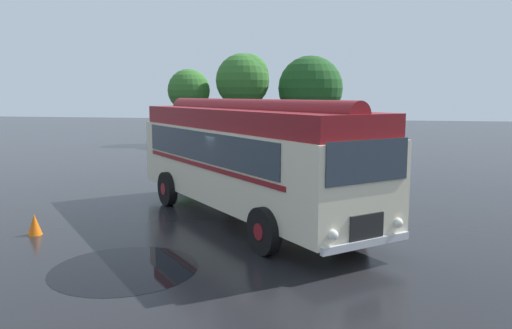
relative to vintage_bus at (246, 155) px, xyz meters
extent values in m
plane|color=black|center=(0.30, -0.08, -1.89)|extent=(120.00, 120.00, 0.00)
cube|color=beige|center=(-0.01, 0.01, -0.29)|extent=(8.63, 9.04, 2.10)
cube|color=maroon|center=(-0.01, 0.01, 1.04)|extent=(8.34, 8.76, 0.56)
cylinder|color=maroon|center=(-0.01, 0.01, 1.30)|extent=(6.89, 7.38, 0.60)
cube|color=#2D3842|center=(0.72, 1.09, 0.28)|extent=(5.46, 5.90, 0.84)
cube|color=#2D3842|center=(-1.14, -0.63, 0.28)|extent=(5.46, 5.90, 0.84)
cube|color=maroon|center=(0.78, 1.01, -0.26)|extent=(5.59, 6.04, 0.12)
cube|color=maroon|center=(-1.07, -0.70, -0.26)|extent=(5.59, 6.04, 0.12)
cube|color=#2D3842|center=(3.40, -3.67, 0.38)|extent=(1.64, 1.52, 0.88)
cube|color=black|center=(3.40, -3.68, -0.99)|extent=(0.70, 0.66, 0.56)
cube|color=silver|center=(3.42, -3.69, -1.32)|extent=(1.81, 1.69, 0.16)
sphere|color=white|center=(4.07, -3.07, -1.02)|extent=(0.22, 0.22, 0.22)
sphere|color=white|center=(2.75, -4.29, -1.02)|extent=(0.22, 0.22, 0.22)
cylinder|color=black|center=(3.05, -1.38, -1.34)|extent=(0.95, 1.00, 1.10)
cylinder|color=maroon|center=(3.05, -1.38, -1.34)|extent=(0.50, 0.50, 0.39)
cylinder|color=black|center=(1.14, -3.15, -1.34)|extent=(0.95, 1.00, 1.10)
cylinder|color=maroon|center=(1.14, -3.15, -1.34)|extent=(0.50, 0.50, 0.39)
cylinder|color=black|center=(-1.02, 3.02, -1.34)|extent=(0.95, 1.00, 1.10)
cylinder|color=maroon|center=(-1.02, 3.02, -1.34)|extent=(0.50, 0.50, 0.39)
cylinder|color=black|center=(-2.93, 1.25, -1.34)|extent=(0.95, 1.00, 1.10)
cylinder|color=maroon|center=(-2.93, 1.25, -1.34)|extent=(0.50, 0.50, 0.39)
cube|color=#4C5156|center=(-0.52, 14.50, -1.22)|extent=(2.20, 4.38, 0.70)
cube|color=#4C5156|center=(-0.50, 14.64, -0.55)|extent=(1.75, 2.35, 0.64)
cube|color=#2D3842|center=(0.25, 14.55, -0.55)|extent=(0.26, 1.92, 0.50)
cube|color=#2D3842|center=(-1.26, 14.74, -0.55)|extent=(0.26, 1.92, 0.50)
cylinder|color=black|center=(0.19, 13.10, -1.57)|extent=(0.28, 0.66, 0.64)
cylinder|color=black|center=(-1.55, 13.31, -1.57)|extent=(0.28, 0.66, 0.64)
cylinder|color=black|center=(0.51, 15.68, -1.57)|extent=(0.28, 0.66, 0.64)
cylinder|color=black|center=(-1.24, 15.90, -1.57)|extent=(0.28, 0.66, 0.64)
cube|color=#144C28|center=(2.62, 14.37, -1.22)|extent=(2.15, 4.36, 0.70)
cube|color=#144C28|center=(2.60, 14.52, -0.55)|extent=(1.73, 2.33, 0.64)
cube|color=#2D3842|center=(3.36, 14.60, -0.55)|extent=(0.23, 1.92, 0.50)
cube|color=#2D3842|center=(1.85, 14.44, -0.55)|extent=(0.23, 1.92, 0.50)
cylinder|color=black|center=(3.63, 13.17, -1.57)|extent=(0.27, 0.66, 0.64)
cylinder|color=black|center=(1.89, 12.98, -1.57)|extent=(0.27, 0.66, 0.64)
cylinder|color=black|center=(3.35, 15.76, -1.57)|extent=(0.27, 0.66, 0.64)
cylinder|color=black|center=(1.60, 15.57, -1.57)|extent=(0.27, 0.66, 0.64)
cylinder|color=#4C3823|center=(-9.23, 21.44, -0.51)|extent=(0.30, 0.30, 2.77)
sphere|color=#336B28|center=(-9.23, 21.44, 2.05)|extent=(3.11, 3.11, 3.11)
sphere|color=#336B28|center=(-9.61, 21.41, 2.29)|extent=(1.72, 1.72, 1.72)
cylinder|color=#4C3823|center=(-5.19, 21.62, -0.31)|extent=(0.31, 0.31, 3.18)
sphere|color=#336B28|center=(-5.19, 21.62, 2.74)|extent=(3.88, 3.88, 3.88)
sphere|color=#336B28|center=(-4.84, 21.74, 3.14)|extent=(3.06, 3.06, 3.06)
cylinder|color=#4C3823|center=(-0.38, 22.54, -0.73)|extent=(0.27, 0.27, 2.33)
sphere|color=#1E4C1E|center=(-0.38, 22.54, 2.18)|extent=(4.66, 4.66, 4.66)
sphere|color=#1E4C1E|center=(-0.46, 22.23, 2.55)|extent=(3.67, 3.67, 3.67)
cone|color=orange|center=(-4.98, -2.78, -1.62)|extent=(0.36, 0.36, 0.55)
cylinder|color=black|center=(-1.52, -4.68, -1.89)|extent=(3.06, 3.06, 0.01)
camera|label=1|loc=(3.21, -13.91, 1.71)|focal=35.00mm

